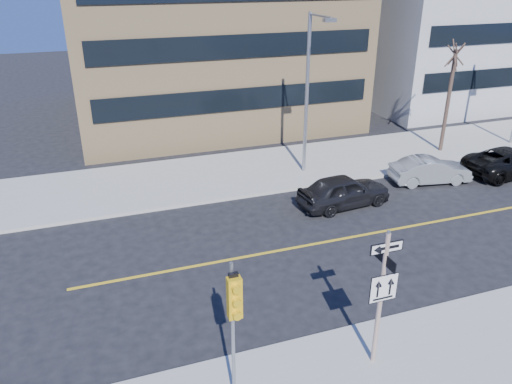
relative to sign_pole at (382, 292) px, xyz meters
name	(u,v)px	position (x,y,z in m)	size (l,w,h in m)	color
ground	(331,311)	(0.00, 2.51, -2.44)	(120.00, 120.00, 0.00)	black
far_sidewalk	(498,139)	(18.00, 14.51, -2.36)	(66.00, 6.00, 0.15)	#ADABA1
sign_pole	(382,292)	(0.00, 0.00, 0.00)	(0.92, 0.92, 4.06)	silver
traffic_signal	(234,309)	(-4.00, -0.15, 0.59)	(0.32, 0.45, 4.00)	gray
parked_car_a	(344,191)	(4.08, 9.28, -1.69)	(4.35, 1.75, 1.48)	black
parked_car_b	(430,170)	(9.51, 10.23, -1.78)	(4.01, 1.40, 1.32)	gray
parked_car_c	(512,161)	(14.28, 9.78, -1.72)	(5.13, 2.36, 1.42)	black
streetlight_a	(309,85)	(4.00, 13.27, 2.32)	(0.55, 2.25, 8.00)	gray
street_tree_west	(455,57)	(13.00, 13.81, 3.09)	(1.80, 1.80, 6.35)	#35271F
building_grey_mid	(465,1)	(24.00, 26.51, 5.06)	(20.00, 16.00, 15.00)	#A0A2A5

